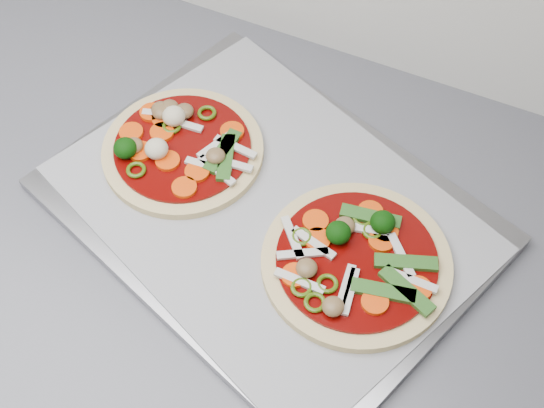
% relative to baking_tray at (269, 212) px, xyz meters
% --- Properties ---
extents(base_cabinet, '(3.60, 0.60, 0.86)m').
position_rel_baking_tray_xyz_m(base_cabinet, '(-0.44, -0.05, -0.48)').
color(base_cabinet, silver).
rests_on(base_cabinet, ground).
extents(baking_tray, '(0.49, 0.42, 0.01)m').
position_rel_baking_tray_xyz_m(baking_tray, '(0.00, 0.00, 0.00)').
color(baking_tray, gray).
rests_on(baking_tray, countertop).
extents(parchment, '(0.47, 0.42, 0.00)m').
position_rel_baking_tray_xyz_m(parchment, '(0.00, 0.00, 0.01)').
color(parchment, gray).
rests_on(parchment, baking_tray).
extents(pizza_left, '(0.19, 0.19, 0.03)m').
position_rel_baking_tray_xyz_m(pizza_left, '(-0.11, 0.02, 0.02)').
color(pizza_left, tan).
rests_on(pizza_left, parchment).
extents(pizza_right, '(0.25, 0.25, 0.03)m').
position_rel_baking_tray_xyz_m(pizza_right, '(0.10, -0.03, 0.02)').
color(pizza_right, tan).
rests_on(pizza_right, parchment).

